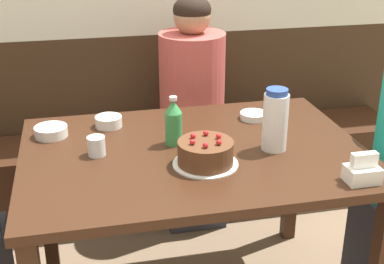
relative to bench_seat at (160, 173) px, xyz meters
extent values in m
cube|color=#3D2819|center=(0.00, 0.22, 0.25)|extent=(4.80, 0.04, 0.94)
cube|color=#381E11|center=(0.00, 0.00, 0.00)|extent=(2.69, 0.38, 0.44)
cube|color=#381E11|center=(0.00, -0.83, 0.50)|extent=(1.28, 0.91, 0.03)
cube|color=#381E11|center=(-0.59, -0.43, 0.13)|extent=(0.06, 0.06, 0.71)
cube|color=#381E11|center=(0.59, -0.43, 0.13)|extent=(0.06, 0.06, 0.71)
cylinder|color=white|center=(0.01, -0.96, 0.53)|extent=(0.23, 0.23, 0.01)
cylinder|color=#56331E|center=(0.01, -0.96, 0.57)|extent=(0.20, 0.20, 0.08)
sphere|color=red|center=(0.05, -1.00, 0.62)|extent=(0.02, 0.02, 0.02)
sphere|color=red|center=(0.06, -0.95, 0.62)|extent=(0.02, 0.02, 0.02)
sphere|color=red|center=(0.03, -0.91, 0.62)|extent=(0.02, 0.02, 0.02)
sphere|color=red|center=(-0.02, -0.93, 0.62)|extent=(0.02, 0.02, 0.02)
sphere|color=red|center=(-0.04, -0.98, 0.62)|extent=(0.02, 0.02, 0.02)
sphere|color=red|center=(0.00, -1.01, 0.62)|extent=(0.02, 0.02, 0.02)
cylinder|color=white|center=(0.30, -0.89, 0.63)|extent=(0.09, 0.09, 0.22)
cylinder|color=#28479E|center=(0.30, -0.89, 0.75)|extent=(0.08, 0.08, 0.02)
cylinder|color=#388E4C|center=(-0.06, -0.76, 0.59)|extent=(0.07, 0.07, 0.13)
cone|color=#388E4C|center=(-0.06, -0.76, 0.68)|extent=(0.07, 0.07, 0.05)
cylinder|color=silver|center=(-0.06, -0.76, 0.71)|extent=(0.03, 0.03, 0.01)
cube|color=white|center=(0.49, -1.20, 0.55)|extent=(0.11, 0.08, 0.05)
cube|color=white|center=(0.49, -1.20, 0.60)|extent=(0.09, 0.03, 0.05)
cylinder|color=white|center=(-0.52, -0.59, 0.54)|extent=(0.13, 0.13, 0.04)
cylinder|color=white|center=(0.32, -0.58, 0.54)|extent=(0.12, 0.12, 0.03)
cylinder|color=white|center=(-0.29, -0.54, 0.54)|extent=(0.11, 0.11, 0.04)
cylinder|color=silver|center=(-0.36, -0.80, 0.56)|extent=(0.07, 0.07, 0.07)
cube|color=#33333D|center=(0.15, -0.12, 0.01)|extent=(0.30, 0.34, 0.45)
cylinder|color=#BC4C47|center=(0.15, -0.12, 0.52)|extent=(0.33, 0.33, 0.57)
sphere|color=#A87A5B|center=(0.15, -0.12, 0.88)|extent=(0.18, 0.18, 0.18)
ellipsoid|color=black|center=(0.15, -0.12, 0.91)|extent=(0.18, 0.18, 0.13)
camera|label=1|loc=(-0.40, -2.61, 1.38)|focal=50.00mm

